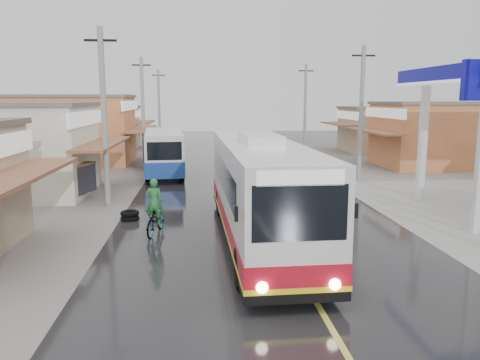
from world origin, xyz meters
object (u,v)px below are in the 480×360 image
at_px(second_bus, 164,151).
at_px(cyclist, 155,216).
at_px(coach_bus, 259,190).
at_px(tyre_stack, 130,216).
at_px(tricycle_near, 72,179).

height_order(second_bus, cyclist, second_bus).
bearing_deg(coach_bus, second_bus, 104.81).
relative_size(second_bus, tyre_stack, 11.30).
bearing_deg(cyclist, tyre_stack, 131.06).
bearing_deg(cyclist, tricycle_near, 136.44).
bearing_deg(tyre_stack, second_bus, 87.35).
relative_size(coach_bus, tricycle_near, 4.48).
xyz_separation_m(coach_bus, tyre_stack, (-4.88, 3.13, -1.59)).
xyz_separation_m(coach_bus, second_bus, (-4.33, 14.96, -0.27)).
distance_m(coach_bus, cyclist, 3.95).
bearing_deg(coach_bus, tricycle_near, 136.57).
bearing_deg(second_bus, cyclist, -92.16).
bearing_deg(second_bus, coach_bus, -78.80).
relative_size(second_bus, cyclist, 4.12).
height_order(second_bus, tricycle_near, second_bus).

